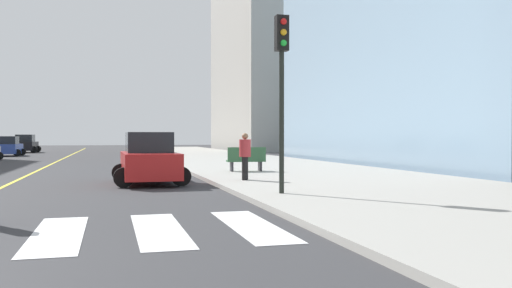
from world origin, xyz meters
The scene contains 9 objects.
sidewalk_kerb_east centered at (12.20, 20.00, 0.07)m, with size 10.00×120.00×0.15m, color #9E9B93.
lane_divider_paint centered at (0.00, 40.00, 0.01)m, with size 0.16×80.00×0.01m, color yellow.
parking_garage_concrete centered at (27.45, 62.29, 13.53)m, with size 18.00×24.00×27.06m, color #9E9B93.
car_black_second centered at (-5.38, 57.78, 0.93)m, with size 2.86×4.52×2.00m.
car_red_third centered at (5.03, 14.23, 0.90)m, with size 2.73×4.34×1.93m.
car_blue_fourth centered at (-5.30, 46.90, 0.84)m, with size 2.57×4.06×1.80m.
traffic_light_near_corner centered at (8.32, 8.28, 3.68)m, with size 0.36×0.41×5.04m.
park_bench centered at (9.74, 18.03, 0.69)m, with size 1.83×0.67×1.12m.
pedestrian_waiting_east centered at (8.46, 13.12, 1.11)m, with size 0.43×0.43×1.74m.
Camera 1 is at (3.61, -6.24, 1.76)m, focal length 37.75 mm.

